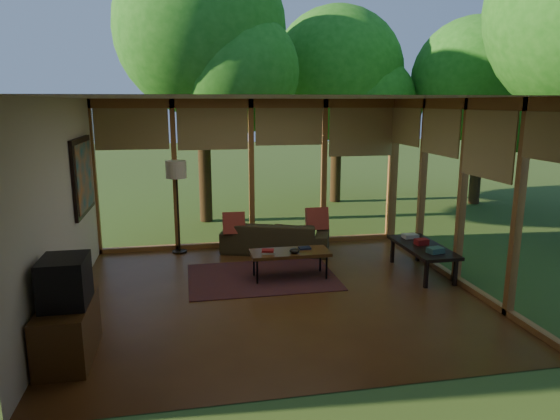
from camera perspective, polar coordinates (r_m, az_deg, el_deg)
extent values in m
plane|color=brown|center=(7.12, -0.40, -9.56)|extent=(5.50, 5.50, 0.00)
plane|color=white|center=(6.61, -0.44, 12.74)|extent=(5.50, 5.50, 0.00)
cube|color=beige|center=(6.80, -23.84, 0.23)|extent=(0.04, 5.00, 2.70)
cube|color=beige|center=(4.37, 5.58, -5.01)|extent=(5.50, 0.04, 2.70)
cube|color=#9E6531|center=(9.17, -3.27, 4.11)|extent=(5.50, 0.12, 2.70)
cube|color=#9E6531|center=(7.71, 20.11, 1.84)|extent=(0.12, 5.00, 2.70)
plane|color=#3A5821|center=(17.37, 21.26, 2.61)|extent=(40.00, 40.00, 0.00)
cylinder|color=#392714|center=(11.22, -8.84, 12.21)|extent=(0.28, 0.28, 5.33)
sphere|color=#1B6316|center=(11.32, -9.10, 19.72)|extent=(3.63, 3.63, 3.63)
cylinder|color=#392714|center=(13.52, 6.40, 10.11)|extent=(0.28, 0.28, 4.32)
sphere|color=#1B6316|center=(13.53, 6.52, 15.19)|extent=(3.44, 3.44, 3.44)
cylinder|color=#392714|center=(13.93, 20.96, 8.97)|extent=(0.28, 0.28, 4.08)
sphere|color=#1B6316|center=(13.93, 21.32, 13.62)|extent=(3.16, 3.16, 3.16)
cube|color=maroon|center=(7.76, -2.05, -7.63)|extent=(2.24, 1.59, 0.01)
imported|color=#3E361F|center=(8.96, -0.51, -3.08)|extent=(2.03, 1.32, 0.55)
cube|color=maroon|center=(8.73, -5.30, -1.53)|extent=(0.38, 0.20, 0.40)
cube|color=maroon|center=(9.00, 4.25, -1.04)|extent=(0.40, 0.22, 0.42)
cube|color=#B4AEA3|center=(7.48, -1.41, -4.89)|extent=(0.19, 0.15, 0.03)
cube|color=maroon|center=(7.47, -1.41, -4.66)|extent=(0.20, 0.17, 0.03)
cube|color=black|center=(7.72, 2.84, -4.36)|extent=(0.18, 0.14, 0.03)
ellipsoid|color=black|center=(7.50, 1.68, -4.67)|extent=(0.16, 0.16, 0.07)
cube|color=#553417|center=(5.80, -23.10, -12.63)|extent=(0.50, 1.00, 0.60)
cube|color=black|center=(5.59, -23.37, -7.49)|extent=(0.45, 0.55, 0.50)
cube|color=#325850|center=(7.75, 17.34, -4.41)|extent=(0.25, 0.20, 0.08)
cube|color=maroon|center=(8.13, 15.86, -3.52)|extent=(0.21, 0.16, 0.09)
cube|color=#B4AEA3|center=(8.48, 14.65, -2.89)|extent=(0.24, 0.18, 0.06)
cylinder|color=black|center=(9.17, -11.39, -4.67)|extent=(0.26, 0.26, 0.03)
cylinder|color=black|center=(8.97, -11.60, 0.07)|extent=(0.03, 0.03, 1.52)
cylinder|color=beige|center=(8.86, -11.80, 4.57)|extent=(0.36, 0.36, 0.30)
cube|color=#553417|center=(7.60, 1.14, -4.91)|extent=(1.20, 0.50, 0.05)
cylinder|color=black|center=(7.41, -2.61, -7.11)|extent=(0.03, 0.03, 0.38)
cylinder|color=black|center=(7.63, 5.34, -6.59)|extent=(0.03, 0.03, 0.38)
cylinder|color=black|center=(7.75, -3.00, -6.24)|extent=(0.03, 0.03, 0.38)
cylinder|color=black|center=(7.96, 4.62, -5.77)|extent=(0.03, 0.03, 0.38)
cube|color=black|center=(8.11, 15.99, -4.08)|extent=(0.60, 1.40, 0.05)
cube|color=black|center=(7.57, 16.36, -7.11)|extent=(0.05, 0.05, 0.40)
cube|color=black|center=(7.78, 19.40, -6.77)|extent=(0.05, 0.05, 0.40)
cube|color=black|center=(8.59, 12.73, -4.58)|extent=(0.05, 0.05, 0.40)
cube|color=black|center=(8.78, 15.49, -4.36)|extent=(0.05, 0.05, 0.40)
cube|color=black|center=(8.12, -21.63, 3.64)|extent=(0.05, 1.35, 1.15)
cube|color=#1A5C75|center=(8.11, -21.42, 3.65)|extent=(0.02, 1.20, 1.00)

